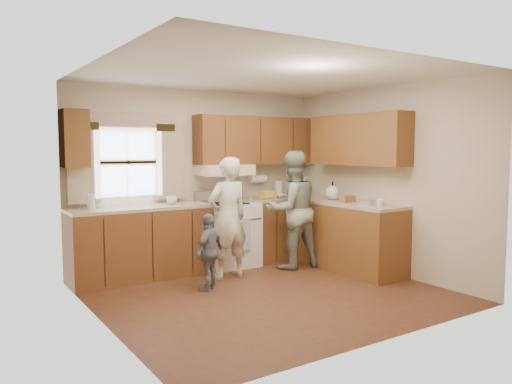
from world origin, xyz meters
TOP-DOWN VIEW (x-y plane):
  - room at (0.00, 0.00)m, footprint 3.80×3.80m
  - kitchen_fixtures at (0.62, 1.08)m, footprint 3.80×2.25m
  - stove at (0.30, 1.44)m, footprint 0.76×0.67m
  - woman_left at (-0.04, 0.85)m, footprint 0.59×0.41m
  - woman_right at (1.00, 0.85)m, footprint 0.86×0.70m
  - child at (-0.50, 0.50)m, footprint 0.58×0.47m

SIDE VIEW (x-z plane):
  - child at x=-0.50m, z-range 0.00..0.92m
  - stove at x=0.30m, z-range -0.07..1.00m
  - woman_left at x=-0.04m, z-range 0.00..1.57m
  - woman_right at x=1.00m, z-range 0.00..1.65m
  - kitchen_fixtures at x=0.62m, z-range -0.24..1.91m
  - room at x=0.00m, z-range -0.65..3.15m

